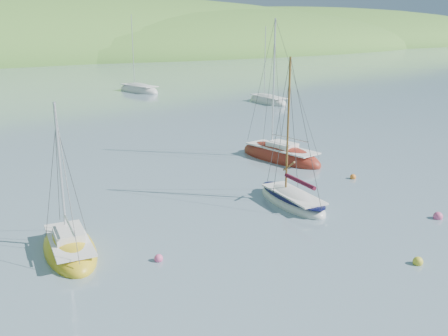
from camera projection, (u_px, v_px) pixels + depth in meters
ground at (317, 270)px, 20.84m from camera, size 700.00×700.00×0.00m
daysailer_white at (292, 200)px, 28.57m from camera, size 2.89×5.98×8.82m
sloop_red at (280, 156)px, 38.05m from camera, size 3.49×7.86×11.26m
sailboat_yellow at (70, 249)px, 22.43m from camera, size 2.98×5.81×7.37m
distant_sloop_b at (139, 90)px, 76.71m from camera, size 4.61×9.12×12.42m
distant_sloop_d at (268, 101)px, 65.77m from camera, size 3.17×7.60×10.60m
mooring_buoys at (330, 226)px, 25.16m from camera, size 19.69×10.49×0.50m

